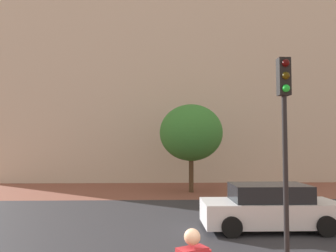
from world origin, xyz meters
The scene contains 6 objects.
ground_plane centered at (0.00, 10.00, 0.00)m, with size 120.00×120.00×0.00m, color brown.
street_asphalt_strip centered at (0.00, 9.43, 0.00)m, with size 120.00×8.23×0.00m, color #2D2D33.
landmark_building centered at (0.68, 28.29, 8.77)m, with size 26.99×15.42×29.29m.
car_white centered at (3.33, 7.62, 0.72)m, with size 4.45×1.97×1.50m.
traffic_light_pole centered at (2.60, 4.28, 3.41)m, with size 0.28×0.34×4.90m.
tree_curb_far centered at (1.59, 16.24, 3.51)m, with size 3.75×3.75×5.21m.
Camera 1 is at (-0.40, -3.42, 2.86)m, focal length 35.40 mm.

